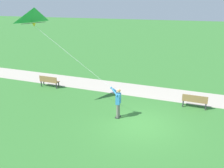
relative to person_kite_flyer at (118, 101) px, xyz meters
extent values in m
plane|color=#33702D|center=(-0.53, -1.44, -1.05)|extent=(120.00, 120.00, 0.00)
cube|color=#ADA393|center=(4.60, 0.56, -1.04)|extent=(5.40, 32.08, 0.02)
cube|color=#232328|center=(-0.12, 0.00, -1.02)|extent=(0.12, 0.24, 0.06)
cylinder|color=slate|center=(-0.12, -0.02, -0.60)|extent=(0.14, 0.14, 0.82)
cube|color=#232328|center=(0.12, -0.01, -1.02)|extent=(0.12, 0.24, 0.06)
cylinder|color=slate|center=(0.12, -0.03, -0.60)|extent=(0.14, 0.14, 0.82)
cube|color=teal|center=(0.00, -0.02, 0.11)|extent=(0.41, 0.23, 0.60)
sphere|color=#DBB28E|center=(0.00, -0.02, 0.57)|extent=(0.22, 0.22, 0.22)
ellipsoid|color=olive|center=(0.00, -0.04, 0.61)|extent=(0.23, 0.23, 0.13)
cylinder|color=teal|center=(-0.08, 0.20, 0.56)|extent=(0.36, 0.52, 0.43)
cylinder|color=teal|center=(0.09, 0.20, 0.56)|extent=(0.33, 0.54, 0.43)
sphere|color=#DBB28E|center=(0.01, 0.36, 0.69)|extent=(0.10, 0.10, 0.10)
pyramid|color=green|center=(0.07, 4.72, 4.48)|extent=(1.64, 1.10, 0.83)
cone|color=yellow|center=(0.15, 4.90, 3.98)|extent=(0.27, 0.27, 0.22)
cylinder|color=black|center=(0.15, 4.90, 4.09)|extent=(1.39, 0.70, 0.02)
cylinder|color=silver|center=(0.08, 2.63, 2.31)|extent=(0.15, 4.54, 3.25)
cube|color=olive|center=(2.54, -4.27, -0.60)|extent=(0.58, 1.53, 0.05)
cube|color=olive|center=(2.35, -4.25, -0.37)|extent=(0.18, 1.50, 0.40)
cube|color=#2D2D33|center=(2.76, -3.62, -0.82)|extent=(0.07, 0.07, 0.45)
cube|color=#2D2D33|center=(2.44, -3.59, -0.82)|extent=(0.07, 0.07, 0.45)
cube|color=#2D2D33|center=(2.63, -4.95, -0.82)|extent=(0.07, 0.07, 0.45)
cube|color=#2D2D33|center=(2.31, -4.92, -0.82)|extent=(0.07, 0.07, 0.45)
cube|color=olive|center=(3.52, 6.19, -0.60)|extent=(0.58, 1.53, 0.05)
cube|color=olive|center=(3.34, 6.20, -0.37)|extent=(0.18, 1.50, 0.40)
cube|color=#2D2D33|center=(3.75, 6.84, -0.82)|extent=(0.07, 0.07, 0.45)
cube|color=#2D2D33|center=(3.43, 6.87, -0.82)|extent=(0.07, 0.07, 0.45)
cube|color=#2D2D33|center=(3.62, 5.50, -0.82)|extent=(0.07, 0.07, 0.45)
cube|color=#2D2D33|center=(3.30, 5.53, -0.82)|extent=(0.07, 0.07, 0.45)
camera|label=1|loc=(-12.38, -3.01, 5.58)|focal=39.85mm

